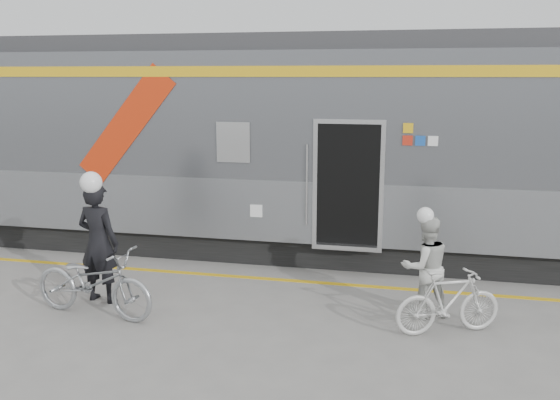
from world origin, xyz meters
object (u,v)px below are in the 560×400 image
(man, at_px, (98,243))
(bicycle_right, at_px, (448,302))
(bicycle_left, at_px, (94,282))
(woman, at_px, (425,267))

(man, distance_m, bicycle_right, 5.13)
(bicycle_left, bearing_deg, man, 28.32)
(man, height_order, woman, man)
(bicycle_left, relative_size, bicycle_right, 1.31)
(man, bearing_deg, bicycle_right, -172.69)
(man, height_order, bicycle_left, man)
(woman, xyz_separation_m, bicycle_right, (0.30, -0.55, -0.29))
(man, relative_size, bicycle_left, 0.95)
(woman, bearing_deg, man, -17.74)
(man, xyz_separation_m, bicycle_left, (0.20, -0.55, -0.41))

